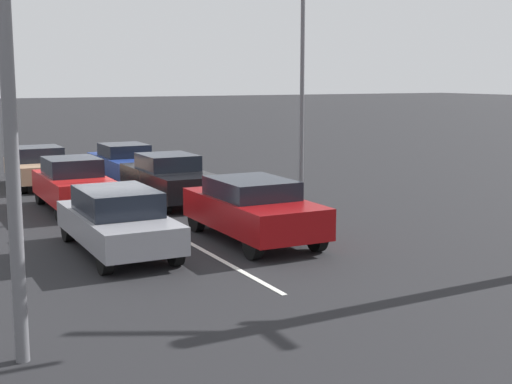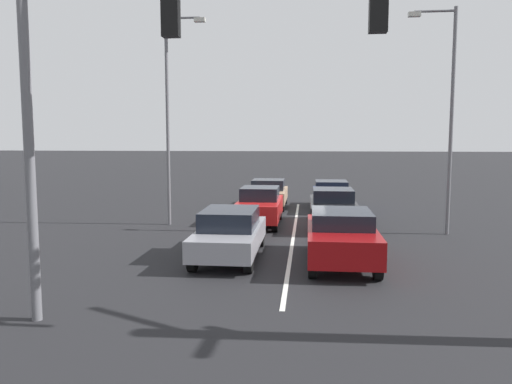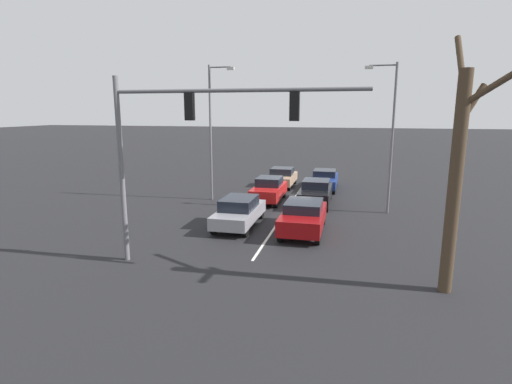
{
  "view_description": "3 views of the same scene",
  "coord_description": "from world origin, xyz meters",
  "px_view_note": "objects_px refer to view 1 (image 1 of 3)",
  "views": [
    {
      "loc": [
        6.33,
        22.44,
        4.04
      ],
      "look_at": [
        -1.27,
        7.6,
        1.34
      ],
      "focal_mm": 50.0,
      "sensor_mm": 36.0,
      "label": 1
    },
    {
      "loc": [
        -0.51,
        21.47,
        3.65
      ],
      "look_at": [
        0.89,
        8.0,
        2.19
      ],
      "focal_mm": 35.0,
      "sensor_mm": 36.0,
      "label": 2
    },
    {
      "loc": [
        -3.62,
        25.72,
        5.83
      ],
      "look_at": [
        0.92,
        6.78,
        1.86
      ],
      "focal_mm": 28.0,
      "sensor_mm": 36.0,
      "label": 3
    }
  ],
  "objects_px": {
    "car_gray_midlane_front": "(117,220)",
    "street_lamp_left_shoulder": "(298,53)",
    "car_red_midlane_second": "(73,184)",
    "car_tan_midlane_third": "(38,166)",
    "traffic_signal_gantry": "(185,8)",
    "car_maroon_leftlane_front": "(253,208)",
    "car_black_leftlane_second": "(169,178)",
    "car_navy_leftlane_third": "(126,162)"
  },
  "relations": [
    {
      "from": "car_tan_midlane_third",
      "to": "street_lamp_left_shoulder",
      "type": "relative_size",
      "value": 0.49
    },
    {
      "from": "car_gray_midlane_front",
      "to": "street_lamp_left_shoulder",
      "type": "distance_m",
      "value": 9.66
    },
    {
      "from": "car_black_leftlane_second",
      "to": "car_tan_midlane_third",
      "type": "xyz_separation_m",
      "value": [
        3.12,
        -5.5,
        -0.05
      ]
    },
    {
      "from": "car_red_midlane_second",
      "to": "car_tan_midlane_third",
      "type": "xyz_separation_m",
      "value": [
        0.07,
        -5.4,
        -0.06
      ]
    },
    {
      "from": "traffic_signal_gantry",
      "to": "street_lamp_left_shoulder",
      "type": "xyz_separation_m",
      "value": [
        -7.94,
        -10.19,
        -0.24
      ]
    },
    {
      "from": "car_maroon_leftlane_front",
      "to": "car_black_leftlane_second",
      "type": "height_order",
      "value": "car_black_leftlane_second"
    },
    {
      "from": "car_gray_midlane_front",
      "to": "car_navy_leftlane_third",
      "type": "xyz_separation_m",
      "value": [
        -3.57,
        -11.13,
        -0.04
      ]
    },
    {
      "from": "car_maroon_leftlane_front",
      "to": "car_black_leftlane_second",
      "type": "relative_size",
      "value": 0.94
    },
    {
      "from": "car_red_midlane_second",
      "to": "car_tan_midlane_third",
      "type": "distance_m",
      "value": 5.4
    },
    {
      "from": "car_gray_midlane_front",
      "to": "traffic_signal_gantry",
      "type": "xyz_separation_m",
      "value": [
        0.46,
        5.61,
        4.27
      ]
    },
    {
      "from": "car_red_midlane_second",
      "to": "car_tan_midlane_third",
      "type": "height_order",
      "value": "car_red_midlane_second"
    },
    {
      "from": "car_gray_midlane_front",
      "to": "car_tan_midlane_third",
      "type": "height_order",
      "value": "car_gray_midlane_front"
    },
    {
      "from": "car_black_leftlane_second",
      "to": "car_tan_midlane_third",
      "type": "bearing_deg",
      "value": -60.42
    },
    {
      "from": "car_navy_leftlane_third",
      "to": "traffic_signal_gantry",
      "type": "bearing_deg",
      "value": 76.47
    },
    {
      "from": "car_maroon_leftlane_front",
      "to": "car_tan_midlane_third",
      "type": "height_order",
      "value": "car_maroon_leftlane_front"
    },
    {
      "from": "car_gray_midlane_front",
      "to": "car_red_midlane_second",
      "type": "distance_m",
      "value": 5.9
    },
    {
      "from": "car_gray_midlane_front",
      "to": "car_black_leftlane_second",
      "type": "relative_size",
      "value": 0.95
    },
    {
      "from": "car_maroon_leftlane_front",
      "to": "car_red_midlane_second",
      "type": "xyz_separation_m",
      "value": [
        2.99,
        -6.22,
        -0.01
      ]
    },
    {
      "from": "car_tan_midlane_third",
      "to": "traffic_signal_gantry",
      "type": "xyz_separation_m",
      "value": [
        0.73,
        16.9,
        4.3
      ]
    },
    {
      "from": "car_black_leftlane_second",
      "to": "car_navy_leftlane_third",
      "type": "relative_size",
      "value": 1.0
    },
    {
      "from": "car_navy_leftlane_third",
      "to": "street_lamp_left_shoulder",
      "type": "xyz_separation_m",
      "value": [
        -3.91,
        6.54,
        4.07
      ]
    },
    {
      "from": "traffic_signal_gantry",
      "to": "car_tan_midlane_third",
      "type": "bearing_deg",
      "value": -92.47
    },
    {
      "from": "car_maroon_leftlane_front",
      "to": "car_navy_leftlane_third",
      "type": "xyz_separation_m",
      "value": [
        -0.23,
        -11.45,
        -0.08
      ]
    },
    {
      "from": "car_black_leftlane_second",
      "to": "car_tan_midlane_third",
      "type": "relative_size",
      "value": 1.16
    },
    {
      "from": "car_gray_midlane_front",
      "to": "car_tan_midlane_third",
      "type": "bearing_deg",
      "value": -91.38
    },
    {
      "from": "car_gray_midlane_front",
      "to": "street_lamp_left_shoulder",
      "type": "relative_size",
      "value": 0.54
    },
    {
      "from": "car_navy_leftlane_third",
      "to": "car_red_midlane_second",
      "type": "bearing_deg",
      "value": 58.36
    },
    {
      "from": "car_tan_midlane_third",
      "to": "car_navy_leftlane_third",
      "type": "height_order",
      "value": "car_tan_midlane_third"
    },
    {
      "from": "street_lamp_left_shoulder",
      "to": "car_maroon_leftlane_front",
      "type": "bearing_deg",
      "value": 49.83
    },
    {
      "from": "car_red_midlane_second",
      "to": "car_black_leftlane_second",
      "type": "bearing_deg",
      "value": 178.16
    },
    {
      "from": "car_navy_leftlane_third",
      "to": "car_black_leftlane_second",
      "type": "bearing_deg",
      "value": 88.12
    },
    {
      "from": "car_maroon_leftlane_front",
      "to": "car_black_leftlane_second",
      "type": "bearing_deg",
      "value": -90.53
    },
    {
      "from": "car_maroon_leftlane_front",
      "to": "car_tan_midlane_third",
      "type": "bearing_deg",
      "value": -75.23
    },
    {
      "from": "car_gray_midlane_front",
      "to": "traffic_signal_gantry",
      "type": "bearing_deg",
      "value": 85.32
    },
    {
      "from": "traffic_signal_gantry",
      "to": "car_red_midlane_second",
      "type": "bearing_deg",
      "value": -93.99
    },
    {
      "from": "car_gray_midlane_front",
      "to": "car_black_leftlane_second",
      "type": "bearing_deg",
      "value": -120.34
    },
    {
      "from": "car_maroon_leftlane_front",
      "to": "street_lamp_left_shoulder",
      "type": "relative_size",
      "value": 0.53
    },
    {
      "from": "car_maroon_leftlane_front",
      "to": "traffic_signal_gantry",
      "type": "height_order",
      "value": "traffic_signal_gantry"
    },
    {
      "from": "car_gray_midlane_front",
      "to": "traffic_signal_gantry",
      "type": "distance_m",
      "value": 7.07
    },
    {
      "from": "car_red_midlane_second",
      "to": "traffic_signal_gantry",
      "type": "relative_size",
      "value": 0.45
    },
    {
      "from": "car_red_midlane_second",
      "to": "street_lamp_left_shoulder",
      "type": "height_order",
      "value": "street_lamp_left_shoulder"
    },
    {
      "from": "car_black_leftlane_second",
      "to": "traffic_signal_gantry",
      "type": "bearing_deg",
      "value": 71.34
    }
  ]
}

